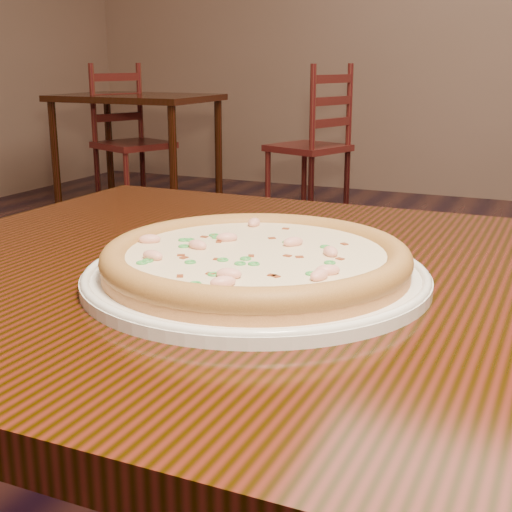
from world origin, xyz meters
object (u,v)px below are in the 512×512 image
at_px(pizza, 256,259).
at_px(hero_table, 374,370).
at_px(chair_b, 315,147).
at_px(chair_a, 129,143).
at_px(plate, 256,275).
at_px(bg_table_left, 136,109).

bearing_deg(pizza, hero_table, 22.69).
height_order(hero_table, chair_b, chair_b).
height_order(chair_a, chair_b, same).
distance_m(hero_table, pizza, 0.18).
relative_size(hero_table, pizza, 3.68).
bearing_deg(chair_a, plate, -53.78).
bearing_deg(hero_table, pizza, -157.31).
height_order(pizza, bg_table_left, pizza).
bearing_deg(pizza, chair_b, 108.80).
bearing_deg(pizza, plate, 73.31).
relative_size(plate, chair_b, 0.39).
xyz_separation_m(pizza, bg_table_left, (-2.39, 3.36, -0.12)).
bearing_deg(pizza, bg_table_left, 125.43).
bearing_deg(pizza, chair_a, 126.22).
xyz_separation_m(bg_table_left, chair_a, (-0.04, -0.05, -0.22)).
relative_size(chair_a, chair_b, 1.00).
bearing_deg(chair_b, plate, -71.19).
bearing_deg(plate, bg_table_left, 125.43).
relative_size(hero_table, bg_table_left, 1.20).
relative_size(pizza, chair_a, 0.34).
bearing_deg(hero_table, plate, -157.38).
relative_size(plate, bg_table_left, 0.37).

